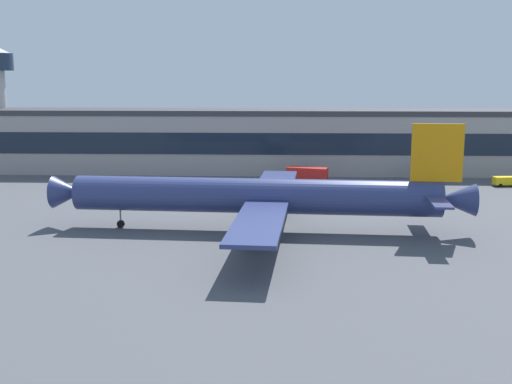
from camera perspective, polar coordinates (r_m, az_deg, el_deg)
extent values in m
plane|color=#4C4F54|center=(95.80, 1.49, -3.09)|extent=(600.00, 600.00, 0.00)
cube|color=#9E9993|center=(148.61, 1.82, 4.33)|extent=(160.31, 14.10, 13.31)
cube|color=#38383D|center=(148.02, 1.84, 7.13)|extent=(163.51, 14.38, 1.20)
cube|color=#192333|center=(141.47, 1.80, 4.30)|extent=(157.10, 0.16, 4.79)
cylinder|color=navy|center=(92.08, -0.10, -0.34)|extent=(52.86, 8.27, 5.03)
cone|color=navy|center=(98.88, -16.36, -0.02)|extent=(4.81, 5.05, 4.78)
cone|color=navy|center=(93.48, 17.29, -0.65)|extent=(5.80, 4.86, 4.52)
cube|color=orange|center=(91.99, 15.82, 3.37)|extent=(7.06, 0.93, 8.04)
cube|color=navy|center=(87.40, 15.92, -0.82)|extent=(2.95, 9.18, 0.30)
cube|color=navy|center=(98.13, 14.82, 0.43)|extent=(2.95, 9.18, 0.30)
cube|color=navy|center=(78.00, 0.26, -2.69)|extent=(7.45, 24.02, 0.50)
cube|color=navy|center=(106.08, 1.78, 0.81)|extent=(7.45, 24.02, 0.50)
cylinder|color=#99999E|center=(81.95, -0.19, -3.32)|extent=(4.31, 3.02, 2.77)
cylinder|color=#99999E|center=(102.99, 1.08, -0.49)|extent=(4.31, 3.02, 2.77)
cylinder|color=black|center=(97.14, -11.94, -2.79)|extent=(1.13, 0.57, 1.10)
cylinder|color=slate|center=(96.79, -11.97, -1.86)|extent=(0.24, 0.24, 2.66)
cylinder|color=black|center=(90.63, 1.41, -3.51)|extent=(1.13, 0.57, 1.10)
cylinder|color=slate|center=(90.26, 1.41, -2.52)|extent=(0.24, 0.24, 2.66)
cylinder|color=black|center=(95.02, 1.62, -2.86)|extent=(1.13, 0.57, 1.10)
cylinder|color=slate|center=(94.66, 1.63, -1.91)|extent=(0.24, 0.24, 2.66)
cube|color=red|center=(133.82, 4.57, 1.56)|extent=(8.85, 5.08, 3.00)
cube|color=black|center=(134.31, 3.62, 1.86)|extent=(3.55, 3.31, 0.75)
cylinder|color=black|center=(133.61, 3.20, 0.91)|extent=(0.76, 0.49, 0.70)
cylinder|color=black|center=(136.00, 3.49, 1.07)|extent=(0.76, 0.49, 0.70)
cylinder|color=black|center=(132.16, 5.66, 0.77)|extent=(0.76, 0.49, 0.70)
cylinder|color=black|center=(134.59, 5.91, 0.94)|extent=(0.76, 0.49, 0.70)
cube|color=yellow|center=(139.95, 21.61, 0.95)|extent=(6.57, 2.65, 1.60)
cube|color=black|center=(139.16, 20.96, 1.08)|extent=(2.42, 2.06, 0.40)
cylinder|color=black|center=(138.33, 20.90, 0.56)|extent=(0.73, 0.37, 0.70)
cylinder|color=black|center=(139.94, 20.60, 0.69)|extent=(0.73, 0.37, 0.70)
cube|color=gray|center=(137.26, 15.07, 1.62)|extent=(6.51, 7.25, 3.80)
cube|color=black|center=(138.92, 15.44, 2.02)|extent=(3.44, 3.46, 0.95)
cylinder|color=black|center=(140.29, 15.05, 1.02)|extent=(0.67, 0.73, 0.70)
cylinder|color=black|center=(139.31, 15.92, 0.91)|extent=(0.67, 0.73, 0.70)
cylinder|color=black|center=(135.82, 14.12, 0.76)|extent=(0.67, 0.73, 0.70)
cylinder|color=black|center=(134.81, 15.01, 0.65)|extent=(0.67, 0.73, 0.70)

